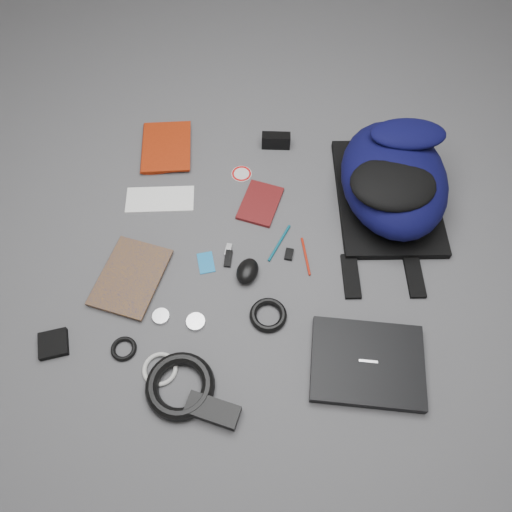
% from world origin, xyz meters
% --- Properties ---
extents(ground, '(4.00, 4.00, 0.00)m').
position_xyz_m(ground, '(0.00, 0.00, 0.00)').
color(ground, '#4F4F51').
rests_on(ground, ground).
extents(backpack, '(0.47, 0.60, 0.23)m').
position_xyz_m(backpack, '(0.41, 0.32, 0.11)').
color(backpack, black).
rests_on(backpack, ground).
extents(laptop, '(0.34, 0.27, 0.03)m').
position_xyz_m(laptop, '(0.38, -0.30, 0.02)').
color(laptop, black).
rests_on(laptop, ground).
extents(textbook_red, '(0.23, 0.28, 0.03)m').
position_xyz_m(textbook_red, '(-0.50, 0.39, 0.01)').
color(textbook_red, maroon).
rests_on(textbook_red, ground).
extents(comic_book, '(0.22, 0.28, 0.02)m').
position_xyz_m(comic_book, '(-0.47, -0.13, 0.01)').
color(comic_book, '#A7680B').
rests_on(comic_book, ground).
extents(envelope, '(0.25, 0.15, 0.00)m').
position_xyz_m(envelope, '(-0.37, 0.18, 0.00)').
color(envelope, white).
rests_on(envelope, ground).
extents(dvd_case, '(0.15, 0.19, 0.01)m').
position_xyz_m(dvd_case, '(-0.02, 0.22, 0.01)').
color(dvd_case, '#470D0E').
rests_on(dvd_case, ground).
extents(compact_camera, '(0.11, 0.05, 0.06)m').
position_xyz_m(compact_camera, '(-0.01, 0.50, 0.03)').
color(compact_camera, black).
rests_on(compact_camera, ground).
extents(sticker_disc, '(0.09, 0.09, 0.00)m').
position_xyz_m(sticker_disc, '(-0.11, 0.34, 0.00)').
color(sticker_disc, silver).
rests_on(sticker_disc, ground).
extents(pen_teal, '(0.06, 0.15, 0.01)m').
position_xyz_m(pen_teal, '(0.07, 0.07, 0.00)').
color(pen_teal, '#0B5063').
rests_on(pen_teal, ground).
extents(pen_red, '(0.05, 0.14, 0.01)m').
position_xyz_m(pen_red, '(0.16, 0.04, 0.00)').
color(pen_red, '#A91E0D').
rests_on(pen_red, ground).
extents(id_badge, '(0.08, 0.09, 0.00)m').
position_xyz_m(id_badge, '(-0.16, -0.04, 0.00)').
color(id_badge, '#1875B5').
rests_on(id_badge, ground).
extents(usb_black, '(0.03, 0.06, 0.01)m').
position_xyz_m(usb_black, '(-0.09, -0.02, 0.01)').
color(usb_black, black).
rests_on(usb_black, ground).
extents(usb_silver, '(0.02, 0.05, 0.01)m').
position_xyz_m(usb_silver, '(-0.10, 0.02, 0.00)').
color(usb_silver, '#B6B6B8').
rests_on(usb_silver, ground).
extents(key_fob, '(0.03, 0.04, 0.01)m').
position_xyz_m(key_fob, '(0.10, 0.03, 0.01)').
color(key_fob, black).
rests_on(key_fob, ground).
extents(mouse, '(0.08, 0.10, 0.05)m').
position_xyz_m(mouse, '(-0.02, -0.06, 0.02)').
color(mouse, black).
rests_on(mouse, ground).
extents(headphone_left, '(0.07, 0.07, 0.01)m').
position_xyz_m(headphone_left, '(-0.14, -0.25, 0.01)').
color(headphone_left, silver).
rests_on(headphone_left, ground).
extents(headphone_right, '(0.06, 0.06, 0.01)m').
position_xyz_m(headphone_right, '(-0.25, -0.25, 0.01)').
color(headphone_right, silver).
rests_on(headphone_right, ground).
extents(cable_coil, '(0.15, 0.15, 0.02)m').
position_xyz_m(cable_coil, '(0.07, -0.19, 0.01)').
color(cable_coil, black).
rests_on(cable_coil, ground).
extents(power_brick, '(0.16, 0.08, 0.04)m').
position_xyz_m(power_brick, '(-0.03, -0.50, 0.02)').
color(power_brick, black).
rests_on(power_brick, ground).
extents(power_cord_coil, '(0.25, 0.25, 0.04)m').
position_xyz_m(power_cord_coil, '(-0.14, -0.45, 0.02)').
color(power_cord_coil, black).
rests_on(power_cord_coil, ground).
extents(pouch, '(0.11, 0.11, 0.02)m').
position_xyz_m(pouch, '(-0.54, -0.39, 0.01)').
color(pouch, black).
rests_on(pouch, ground).
extents(earbud_coil, '(0.08, 0.08, 0.01)m').
position_xyz_m(earbud_coil, '(-0.33, -0.37, 0.01)').
color(earbud_coil, black).
rests_on(earbud_coil, ground).
extents(white_cable_coil, '(0.13, 0.13, 0.01)m').
position_xyz_m(white_cable_coil, '(-0.21, -0.41, 0.01)').
color(white_cable_coil, beige).
rests_on(white_cable_coil, ground).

